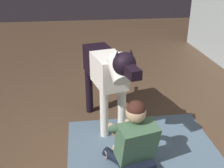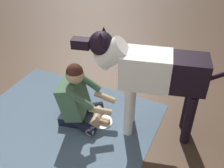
% 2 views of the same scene
% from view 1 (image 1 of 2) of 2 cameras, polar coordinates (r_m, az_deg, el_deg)
% --- Properties ---
extents(ground_plane, '(15.62, 15.62, 0.00)m').
position_cam_1_polar(ground_plane, '(3.18, 1.91, -15.61)').
color(ground_plane, brown).
extents(person_sitting_on_floor, '(0.71, 0.58, 0.80)m').
position_cam_1_polar(person_sitting_on_floor, '(2.91, 4.79, -11.88)').
color(person_sitting_on_floor, black).
rests_on(person_sitting_on_floor, ground).
extents(large_dog, '(1.54, 0.54, 1.24)m').
position_cam_1_polar(large_dog, '(3.33, -1.01, 2.63)').
color(large_dog, white).
rests_on(large_dog, ground).
extents(hot_dog_on_plate, '(0.26, 0.26, 0.06)m').
position_cam_1_polar(hot_dog_on_plate, '(3.29, 2.41, -13.33)').
color(hot_dog_on_plate, silver).
rests_on(hot_dog_on_plate, ground).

